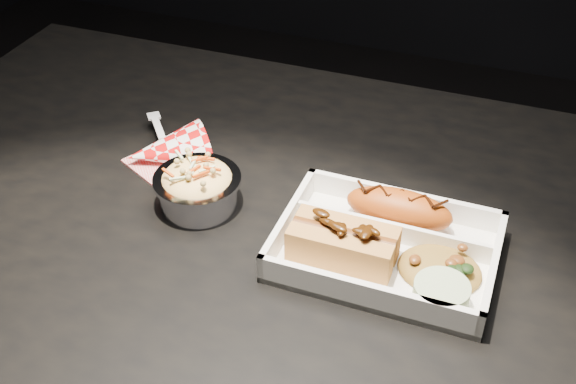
% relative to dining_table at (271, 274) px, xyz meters
% --- Properties ---
extents(dining_table, '(1.20, 0.80, 0.75)m').
position_rel_dining_table_xyz_m(dining_table, '(0.00, 0.00, 0.00)').
color(dining_table, black).
rests_on(dining_table, ground).
extents(food_tray, '(0.25, 0.18, 0.04)m').
position_rel_dining_table_xyz_m(food_tray, '(0.15, -0.01, 0.10)').
color(food_tray, white).
rests_on(food_tray, dining_table).
extents(fried_pastry, '(0.13, 0.05, 0.05)m').
position_rel_dining_table_xyz_m(fried_pastry, '(0.15, 0.04, 0.12)').
color(fried_pastry, '#A84610').
rests_on(fried_pastry, food_tray).
extents(hotdog, '(0.12, 0.06, 0.06)m').
position_rel_dining_table_xyz_m(hotdog, '(0.11, -0.04, 0.12)').
color(hotdog, '#BE8241').
rests_on(hotdog, food_tray).
extents(fried_rice_mound, '(0.10, 0.08, 0.03)m').
position_rel_dining_table_xyz_m(fried_rice_mound, '(0.22, -0.03, 0.11)').
color(fried_rice_mound, olive).
rests_on(fried_rice_mound, food_tray).
extents(cupcake_liner, '(0.06, 0.06, 0.03)m').
position_rel_dining_table_xyz_m(cupcake_liner, '(0.22, -0.08, 0.11)').
color(cupcake_liner, '#A7BA8D').
rests_on(cupcake_liner, food_tray).
extents(foil_coleslaw_cup, '(0.11, 0.11, 0.07)m').
position_rel_dining_table_xyz_m(foil_coleslaw_cup, '(-0.10, -0.00, 0.12)').
color(foil_coleslaw_cup, silver).
rests_on(foil_coleslaw_cup, dining_table).
extents(napkin_fork, '(0.15, 0.16, 0.10)m').
position_rel_dining_table_xyz_m(napkin_fork, '(-0.18, 0.07, 0.11)').
color(napkin_fork, red).
rests_on(napkin_fork, dining_table).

